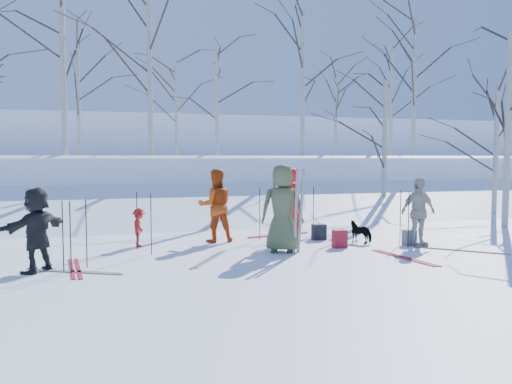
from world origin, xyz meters
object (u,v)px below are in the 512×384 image
object	(u,v)px
skier_red_north	(290,205)
backpack_dark	(319,232)
skier_grey_west	(37,230)
backpack_grey	(409,238)
skier_redor_behind	(216,206)
skier_red_seated	(139,227)
skier_cream_east	(418,212)
backpack_red	(340,239)
dog	(361,232)
skier_olive_center	(283,208)

from	to	relation	value
skier_red_north	backpack_dark	bearing A→B (deg)	163.64
skier_grey_west	backpack_grey	distance (m)	8.33
skier_redor_behind	backpack_grey	world-z (taller)	skier_redor_behind
skier_red_seated	skier_cream_east	size ratio (longest dim) A/B	0.56
backpack_dark	backpack_red	bearing A→B (deg)	-89.06
skier_red_seated	skier_cream_east	xyz separation A→B (m)	(6.46, -1.74, 0.37)
backpack_grey	backpack_dark	xyz separation A→B (m)	(-1.79, 1.38, 0.01)
backpack_red	dog	bearing A→B (deg)	30.54
backpack_red	skier_grey_west	bearing A→B (deg)	-173.41
skier_red_seated	skier_grey_west	distance (m)	2.94
skier_cream_east	backpack_red	world-z (taller)	skier_cream_east
skier_red_north	backpack_dark	size ratio (longest dim) A/B	4.65
skier_grey_west	dog	size ratio (longest dim) A/B	2.43
skier_redor_behind	backpack_red	distance (m)	3.20
skier_grey_west	backpack_grey	size ratio (longest dim) A/B	4.18
skier_cream_east	backpack_red	size ratio (longest dim) A/B	3.95
skier_redor_behind	skier_red_seated	size ratio (longest dim) A/B	1.99
skier_cream_east	skier_red_north	bearing A→B (deg)	143.76
backpack_red	backpack_grey	xyz separation A→B (m)	(1.77, -0.17, -0.02)
skier_red_north	backpack_grey	distance (m)	3.01
skier_grey_west	backpack_dark	size ratio (longest dim) A/B	3.97
skier_red_north	dog	size ratio (longest dim) A/B	2.84
skier_redor_behind	skier_grey_west	size ratio (longest dim) A/B	1.16
dog	skier_red_seated	bearing A→B (deg)	-44.14
skier_red_north	skier_grey_west	bearing A→B (deg)	-0.96
skier_cream_east	backpack_red	xyz separation A→B (m)	(-1.90, 0.32, -0.62)
backpack_red	skier_red_north	bearing A→B (deg)	125.58
skier_olive_center	backpack_grey	distance (m)	3.35
backpack_grey	backpack_dark	world-z (taller)	backpack_dark
skier_red_seated	backpack_grey	bearing A→B (deg)	-94.01
skier_redor_behind	dog	distance (m)	3.71
skier_redor_behind	backpack_red	bearing A→B (deg)	148.54
backpack_grey	backpack_dark	distance (m)	2.26
skier_olive_center	skier_grey_west	distance (m)	5.07
skier_olive_center	skier_red_seated	xyz separation A→B (m)	(-3.08, 1.58, -0.53)
skier_olive_center	skier_red_seated	bearing A→B (deg)	-6.93
skier_redor_behind	backpack_red	xyz separation A→B (m)	(2.67, -1.61, -0.71)
skier_grey_west	dog	world-z (taller)	skier_grey_west
skier_cream_east	backpack_grey	world-z (taller)	skier_cream_east
skier_cream_east	backpack_dark	distance (m)	2.53
skier_red_north	skier_grey_west	xyz separation A→B (m)	(-5.69, -1.91, -0.13)
backpack_dark	skier_red_north	bearing A→B (deg)	-176.82
skier_cream_east	dog	bearing A→B (deg)	136.21
skier_redor_behind	backpack_dark	size ratio (longest dim) A/B	4.61
backpack_red	skier_redor_behind	bearing A→B (deg)	148.80
skier_grey_west	backpack_red	distance (m)	6.58
backpack_dark	skier_olive_center	bearing A→B (deg)	-137.19
skier_red_north	skier_cream_east	distance (m)	3.11
skier_olive_center	backpack_red	distance (m)	1.69
skier_olive_center	skier_cream_east	size ratio (longest dim) A/B	1.20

